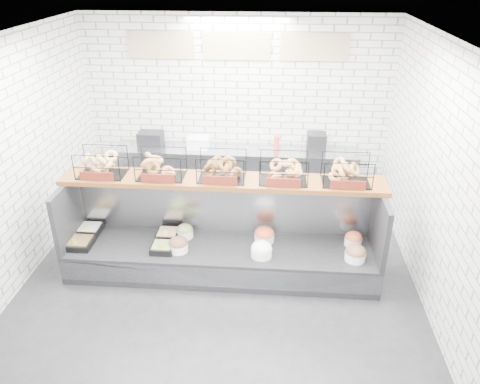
{
  "coord_description": "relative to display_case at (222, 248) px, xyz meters",
  "views": [
    {
      "loc": [
        0.65,
        -4.75,
        3.78
      ],
      "look_at": [
        0.23,
        0.45,
        1.12
      ],
      "focal_mm": 35.0,
      "sensor_mm": 36.0,
      "label": 1
    }
  ],
  "objects": [
    {
      "name": "ground",
      "position": [
        -0.0,
        -0.34,
        -0.33
      ],
      "size": [
        5.5,
        5.5,
        0.0
      ],
      "primitive_type": "plane",
      "color": "black",
      "rests_on": "ground"
    },
    {
      "name": "display_case",
      "position": [
        0.0,
        0.0,
        0.0
      ],
      "size": [
        4.0,
        0.9,
        1.2
      ],
      "color": "black",
      "rests_on": "ground"
    },
    {
      "name": "prep_counter",
      "position": [
        -0.01,
        2.09,
        0.14
      ],
      "size": [
        4.0,
        0.6,
        1.2
      ],
      "color": "#93969B",
      "rests_on": "ground"
    },
    {
      "name": "room_shell",
      "position": [
        -0.0,
        0.26,
        1.73
      ],
      "size": [
        5.02,
        5.51,
        3.01
      ],
      "color": "silver",
      "rests_on": "ground"
    },
    {
      "name": "bagel_shelf",
      "position": [
        -0.01,
        0.17,
        1.06
      ],
      "size": [
        4.1,
        0.5,
        0.4
      ],
      "color": "#542D12",
      "rests_on": "display_case"
    }
  ]
}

